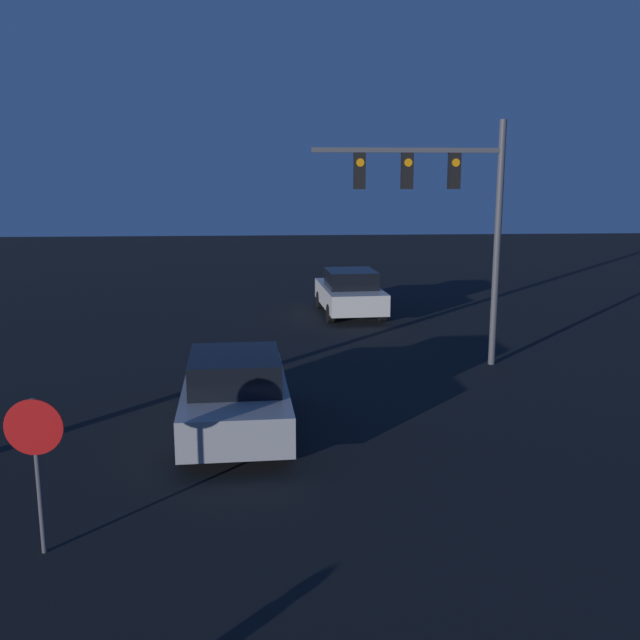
% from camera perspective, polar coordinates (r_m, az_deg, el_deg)
% --- Properties ---
extents(car_near, '(2.19, 4.62, 1.65)m').
position_cam_1_polar(car_near, '(13.96, -6.79, -5.88)').
color(car_near, '#99999E').
rests_on(car_near, ground_plane).
extents(car_far, '(2.24, 4.64, 1.65)m').
position_cam_1_polar(car_far, '(25.77, 2.41, 2.23)').
color(car_far, beige).
rests_on(car_far, ground_plane).
extents(traffic_signal_mast, '(4.92, 0.30, 6.35)m').
position_cam_1_polar(traffic_signal_mast, '(18.70, 10.03, 9.43)').
color(traffic_signal_mast, '#4C4C51').
rests_on(traffic_signal_mast, ground_plane).
extents(stop_sign, '(0.76, 0.07, 2.16)m').
position_cam_1_polar(stop_sign, '(10.12, -21.81, -9.37)').
color(stop_sign, '#4C4C51').
rests_on(stop_sign, ground_plane).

